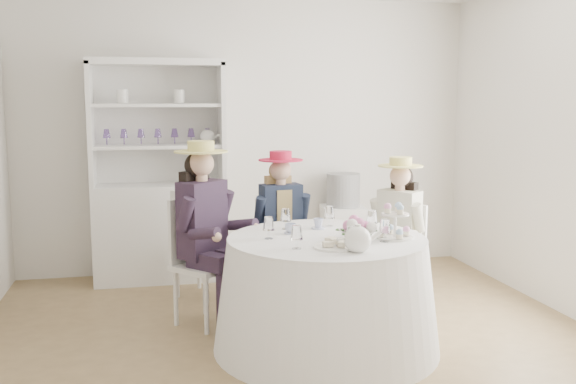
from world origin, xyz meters
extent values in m
plane|color=olive|center=(0.00, 0.00, 0.00)|extent=(4.50, 4.50, 0.00)
plane|color=silver|center=(0.00, 2.00, 1.35)|extent=(4.50, 0.00, 4.50)
plane|color=silver|center=(0.00, -2.00, 1.35)|extent=(4.50, 0.00, 4.50)
plane|color=silver|center=(2.25, 0.00, 1.35)|extent=(0.00, 4.50, 4.50)
cone|color=white|center=(0.20, -0.23, 0.38)|extent=(1.56, 1.56, 0.76)
cylinder|color=white|center=(0.20, -0.23, 0.77)|extent=(1.36, 1.36, 0.02)
cube|color=silver|center=(-0.88, 1.75, 0.46)|extent=(1.31, 0.79, 0.92)
cube|color=silver|center=(-0.88, 1.95, 1.48)|extent=(1.19, 0.39, 1.12)
cube|color=silver|center=(-0.88, 1.75, 2.04)|extent=(1.31, 0.79, 0.06)
cube|color=silver|center=(-1.47, 1.75, 1.48)|extent=(0.17, 0.45, 1.12)
cube|color=silver|center=(-0.29, 1.75, 1.48)|extent=(0.17, 0.45, 1.12)
cube|color=silver|center=(-0.88, 1.75, 1.28)|extent=(1.21, 0.72, 0.03)
cube|color=silver|center=(-0.88, 1.75, 1.66)|extent=(1.21, 0.72, 0.03)
sphere|color=white|center=(-0.42, 1.75, 1.36)|extent=(0.14, 0.14, 0.14)
cube|color=silver|center=(0.93, 1.75, 0.32)|extent=(0.45, 0.45, 0.64)
cylinder|color=black|center=(0.93, 1.75, 0.81)|extent=(0.42, 0.42, 0.33)
cube|color=silver|center=(-0.58, 0.42, 0.45)|extent=(0.56, 0.56, 0.04)
cylinder|color=silver|center=(-0.59, 0.19, 0.22)|extent=(0.04, 0.04, 0.44)
cylinder|color=silver|center=(-0.35, 0.40, 0.22)|extent=(0.04, 0.04, 0.44)
cylinder|color=silver|center=(-0.80, 0.43, 0.22)|extent=(0.04, 0.04, 0.44)
cylinder|color=silver|center=(-0.56, 0.64, 0.22)|extent=(0.04, 0.04, 0.44)
cube|color=silver|center=(-0.69, 0.55, 0.72)|extent=(0.30, 0.27, 0.50)
cube|color=black|center=(-0.59, 0.43, 0.82)|extent=(0.40, 0.39, 0.58)
cube|color=black|center=(-0.56, 0.27, 0.53)|extent=(0.32, 0.34, 0.12)
cylinder|color=black|center=(-0.47, 0.16, 0.23)|extent=(0.10, 0.10, 0.46)
cylinder|color=black|center=(-0.72, 0.26, 0.89)|extent=(0.18, 0.19, 0.27)
cube|color=black|center=(-0.43, 0.38, 0.53)|extent=(0.32, 0.34, 0.12)
cylinder|color=black|center=(-0.34, 0.28, 0.23)|extent=(0.10, 0.10, 0.46)
cylinder|color=black|center=(-0.41, 0.54, 0.89)|extent=(0.18, 0.19, 0.27)
cylinder|color=#D8A889|center=(-0.59, 0.43, 1.13)|extent=(0.09, 0.09, 0.08)
sphere|color=#D8A889|center=(-0.59, 0.43, 1.23)|extent=(0.19, 0.19, 0.19)
sphere|color=black|center=(-0.62, 0.46, 1.22)|extent=(0.19, 0.19, 0.19)
cube|color=black|center=(-0.64, 0.49, 0.99)|extent=(0.23, 0.22, 0.38)
cylinder|color=#D8CB69|center=(-0.59, 0.43, 1.32)|extent=(0.40, 0.40, 0.01)
cylinder|color=#D8CB69|center=(-0.59, 0.43, 1.36)|extent=(0.20, 0.20, 0.08)
cube|color=silver|center=(0.09, 0.77, 0.41)|extent=(0.41, 0.41, 0.04)
cylinder|color=silver|center=(-0.04, 0.61, 0.20)|extent=(0.03, 0.03, 0.40)
cylinder|color=silver|center=(0.25, 0.64, 0.20)|extent=(0.03, 0.03, 0.40)
cylinder|color=silver|center=(-0.07, 0.90, 0.20)|extent=(0.03, 0.03, 0.40)
cylinder|color=silver|center=(0.22, 0.93, 0.20)|extent=(0.03, 0.03, 0.40)
cube|color=silver|center=(0.07, 0.93, 0.66)|extent=(0.35, 0.07, 0.46)
cube|color=#1C2438|center=(0.09, 0.79, 0.75)|extent=(0.35, 0.22, 0.53)
cube|color=tan|center=(0.09, 0.79, 0.75)|extent=(0.15, 0.22, 0.46)
cube|color=#1C2438|center=(0.02, 0.65, 0.48)|extent=(0.16, 0.32, 0.11)
cylinder|color=#1C2438|center=(0.04, 0.52, 0.21)|extent=(0.09, 0.09, 0.42)
cylinder|color=#1C2438|center=(-0.09, 0.73, 0.81)|extent=(0.10, 0.17, 0.25)
cube|color=#1C2438|center=(0.19, 0.67, 0.48)|extent=(0.16, 0.32, 0.11)
cylinder|color=#1C2438|center=(0.20, 0.55, 0.21)|extent=(0.09, 0.09, 0.42)
cylinder|color=#1C2438|center=(0.28, 0.78, 0.81)|extent=(0.10, 0.17, 0.25)
cylinder|color=#D8A889|center=(0.09, 0.79, 1.03)|extent=(0.08, 0.08, 0.07)
sphere|color=#D8A889|center=(0.09, 0.79, 1.13)|extent=(0.17, 0.17, 0.17)
sphere|color=tan|center=(0.08, 0.83, 1.12)|extent=(0.17, 0.17, 0.17)
cube|color=tan|center=(0.08, 0.86, 0.91)|extent=(0.23, 0.10, 0.35)
cylinder|color=#C11D3E|center=(0.09, 0.79, 1.22)|extent=(0.37, 0.37, 0.01)
cylinder|color=#C11D3E|center=(0.09, 0.79, 1.25)|extent=(0.18, 0.18, 0.07)
cube|color=silver|center=(0.97, 0.41, 0.40)|extent=(0.50, 0.50, 0.04)
cylinder|color=silver|center=(0.77, 0.44, 0.20)|extent=(0.03, 0.03, 0.39)
cylinder|color=silver|center=(0.95, 0.21, 0.20)|extent=(0.03, 0.03, 0.39)
cylinder|color=silver|center=(1.00, 0.61, 0.20)|extent=(0.03, 0.03, 0.39)
cylinder|color=silver|center=(1.17, 0.39, 0.20)|extent=(0.03, 0.03, 0.39)
cube|color=silver|center=(1.10, 0.51, 0.64)|extent=(0.23, 0.28, 0.45)
cube|color=beige|center=(0.99, 0.42, 0.73)|extent=(0.34, 0.36, 0.52)
cube|color=beige|center=(0.84, 0.41, 0.47)|extent=(0.31, 0.28, 0.11)
cylinder|color=beige|center=(0.74, 0.33, 0.20)|extent=(0.09, 0.09, 0.41)
cylinder|color=beige|center=(0.85, 0.55, 0.79)|extent=(0.17, 0.16, 0.25)
cube|color=beige|center=(0.94, 0.28, 0.47)|extent=(0.31, 0.28, 0.11)
cylinder|color=beige|center=(0.84, 0.21, 0.20)|extent=(0.09, 0.09, 0.41)
cylinder|color=beige|center=(1.07, 0.25, 0.79)|extent=(0.17, 0.16, 0.25)
cylinder|color=#D8A889|center=(0.99, 0.42, 1.01)|extent=(0.08, 0.08, 0.07)
sphere|color=#D8A889|center=(0.99, 0.42, 1.10)|extent=(0.17, 0.17, 0.17)
sphere|color=black|center=(1.02, 0.45, 1.09)|extent=(0.17, 0.17, 0.17)
cube|color=black|center=(1.04, 0.47, 0.88)|extent=(0.19, 0.21, 0.34)
cylinder|color=#D8CB69|center=(0.99, 0.42, 1.18)|extent=(0.36, 0.36, 0.01)
cylinder|color=#D8CB69|center=(0.99, 0.42, 1.22)|extent=(0.18, 0.18, 0.07)
cube|color=silver|center=(-0.54, 1.16, 0.44)|extent=(0.55, 0.55, 0.04)
cylinder|color=silver|center=(-0.32, 1.17, 0.21)|extent=(0.03, 0.03, 0.43)
cylinder|color=silver|center=(-0.55, 1.37, 0.21)|extent=(0.03, 0.03, 0.43)
cylinder|color=silver|center=(-0.52, 0.94, 0.21)|extent=(0.03, 0.03, 0.43)
cylinder|color=silver|center=(-0.76, 1.14, 0.21)|extent=(0.03, 0.03, 0.43)
cube|color=silver|center=(-0.65, 1.02, 0.70)|extent=(0.30, 0.26, 0.49)
imported|color=white|center=(-0.02, -0.06, 0.81)|extent=(0.09, 0.09, 0.06)
imported|color=white|center=(0.22, 0.07, 0.81)|extent=(0.09, 0.09, 0.07)
imported|color=white|center=(0.47, -0.16, 0.81)|extent=(0.09, 0.09, 0.07)
imported|color=white|center=(0.37, -0.34, 0.81)|extent=(0.23, 0.23, 0.06)
sphere|color=pink|center=(0.44, -0.32, 0.87)|extent=(0.07, 0.07, 0.07)
sphere|color=white|center=(0.42, -0.28, 0.87)|extent=(0.07, 0.07, 0.07)
sphere|color=pink|center=(0.38, -0.26, 0.87)|extent=(0.07, 0.07, 0.07)
sphere|color=white|center=(0.33, -0.28, 0.87)|extent=(0.07, 0.07, 0.07)
sphere|color=pink|center=(0.32, -0.32, 0.87)|extent=(0.07, 0.07, 0.07)
sphere|color=white|center=(0.33, -0.37, 0.87)|extent=(0.07, 0.07, 0.07)
sphere|color=pink|center=(0.38, -0.38, 0.87)|extent=(0.07, 0.07, 0.07)
sphere|color=white|center=(0.42, -0.37, 0.87)|extent=(0.07, 0.07, 0.07)
sphere|color=white|center=(0.27, -0.67, 0.85)|extent=(0.17, 0.17, 0.17)
cylinder|color=white|center=(0.37, -0.67, 0.86)|extent=(0.10, 0.03, 0.08)
cylinder|color=white|center=(0.27, -0.67, 0.94)|extent=(0.04, 0.04, 0.02)
cylinder|color=white|center=(0.16, -0.54, 0.79)|extent=(0.28, 0.28, 0.01)
cube|color=beige|center=(0.11, -0.56, 0.81)|extent=(0.06, 0.04, 0.03)
cube|color=beige|center=(0.16, -0.54, 0.82)|extent=(0.07, 0.06, 0.03)
cube|color=beige|center=(0.22, -0.52, 0.81)|extent=(0.08, 0.07, 0.03)
cube|color=beige|center=(0.14, -0.50, 0.82)|extent=(0.08, 0.08, 0.03)
cube|color=beige|center=(0.20, -0.59, 0.81)|extent=(0.07, 0.08, 0.03)
cylinder|color=white|center=(0.64, -0.36, 0.78)|extent=(0.25, 0.25, 0.01)
cylinder|color=white|center=(0.64, -0.36, 0.86)|extent=(0.02, 0.02, 0.17)
cylinder|color=white|center=(0.64, -0.36, 0.94)|extent=(0.19, 0.19, 0.01)
camera|label=1|loc=(-0.97, -4.34, 1.70)|focal=40.00mm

